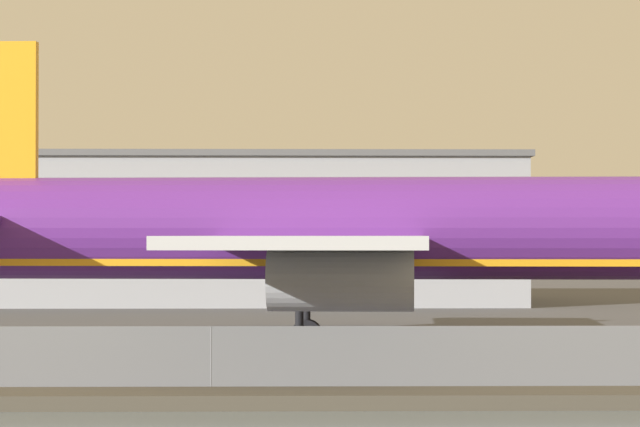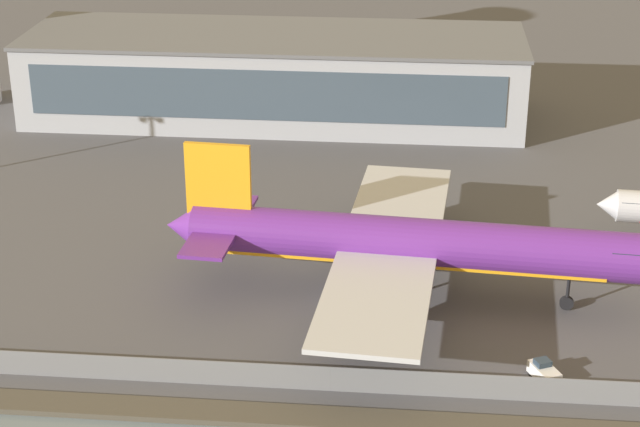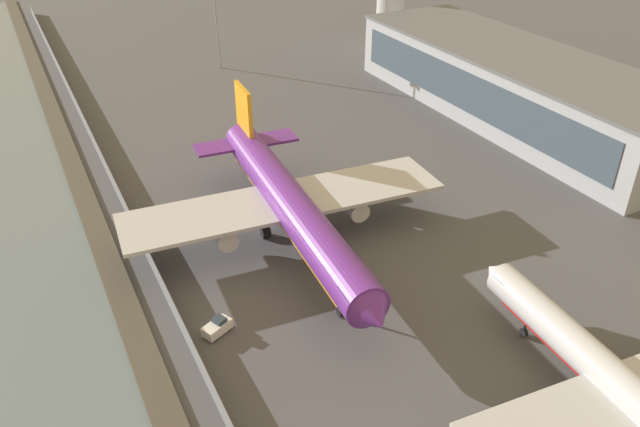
% 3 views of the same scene
% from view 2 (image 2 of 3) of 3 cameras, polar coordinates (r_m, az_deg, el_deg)
% --- Properties ---
extents(ground_plane, '(500.00, 500.00, 0.00)m').
position_cam_2_polar(ground_plane, '(105.65, 1.26, -4.70)').
color(ground_plane, '#4C4C51').
extents(shoreline_seawall, '(320.00, 3.00, 0.50)m').
position_cam_2_polar(shoreline_seawall, '(88.08, 0.26, -10.89)').
color(shoreline_seawall, '#474238').
rests_on(shoreline_seawall, ground).
extents(perimeter_fence, '(280.00, 0.10, 2.36)m').
position_cam_2_polar(perimeter_fence, '(91.30, 0.52, -8.81)').
color(perimeter_fence, slate).
rests_on(perimeter_fence, ground).
extents(cargo_jet_purple, '(49.59, 42.42, 15.05)m').
position_cam_2_polar(cargo_jet_purple, '(104.31, 4.53, -1.62)').
color(cargo_jet_purple, '#602889').
rests_on(cargo_jet_purple, ground).
extents(baggage_tug, '(2.80, 3.58, 1.80)m').
position_cam_2_polar(baggage_tug, '(94.90, 11.86, -8.27)').
color(baggage_tug, white).
rests_on(baggage_tug, ground).
extents(terminal_building, '(71.80, 22.16, 12.22)m').
position_cam_2_polar(terminal_building, '(156.98, -2.43, 7.37)').
color(terminal_building, '#9EA3AD').
rests_on(terminal_building, ground).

